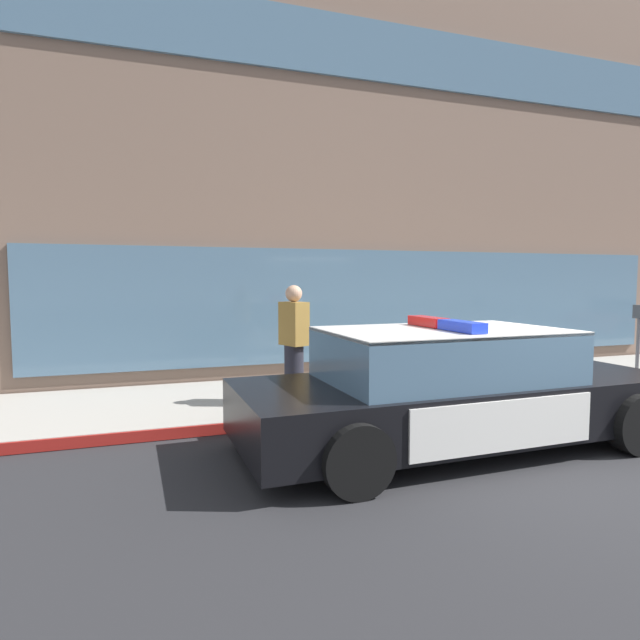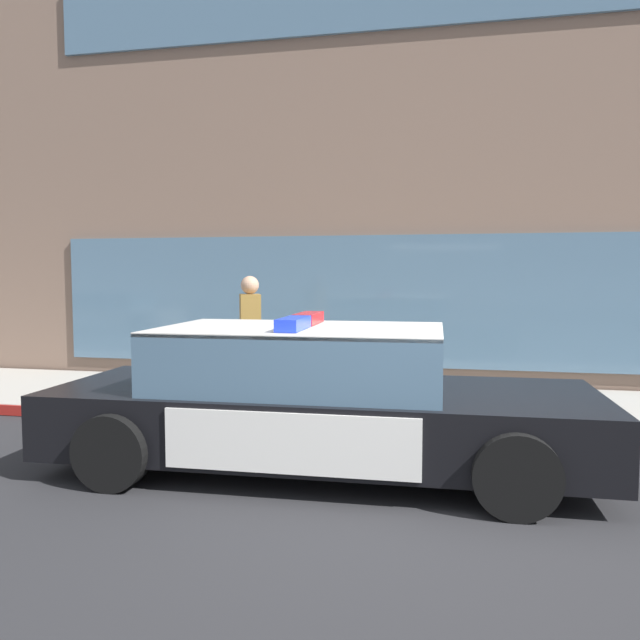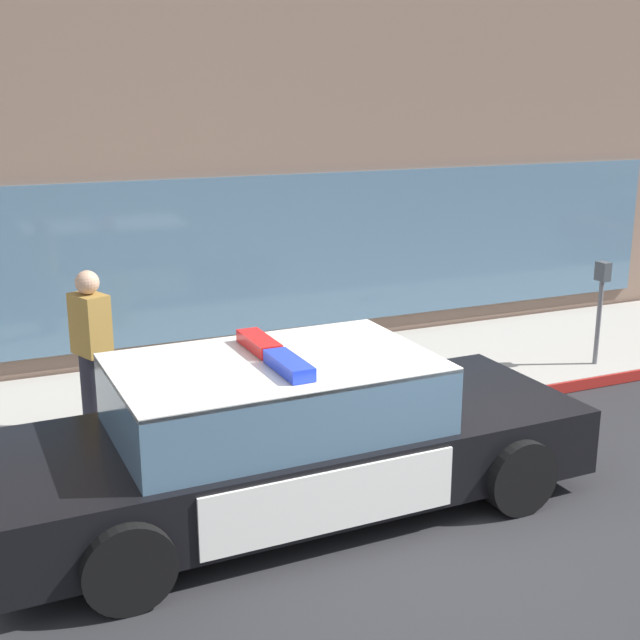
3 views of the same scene
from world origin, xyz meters
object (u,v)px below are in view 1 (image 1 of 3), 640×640
at_px(pedestrian_on_sidewalk, 294,344).
at_px(parking_meter, 639,328).
at_px(police_cruiser, 454,389).
at_px(fire_hydrant, 362,376).

relative_size(pedestrian_on_sidewalk, parking_meter, 1.28).
relative_size(police_cruiser, fire_hydrant, 7.13).
height_order(police_cruiser, parking_meter, police_cruiser).
height_order(fire_hydrant, parking_meter, parking_meter).
xyz_separation_m(police_cruiser, pedestrian_on_sidewalk, (-1.34, 2.03, 0.33)).
bearing_deg(pedestrian_on_sidewalk, parking_meter, 155.32).
bearing_deg(police_cruiser, fire_hydrant, 97.58).
height_order(pedestrian_on_sidewalk, parking_meter, pedestrian_on_sidewalk).
distance_m(police_cruiser, fire_hydrant, 1.99).
bearing_deg(fire_hydrant, police_cruiser, -81.29).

